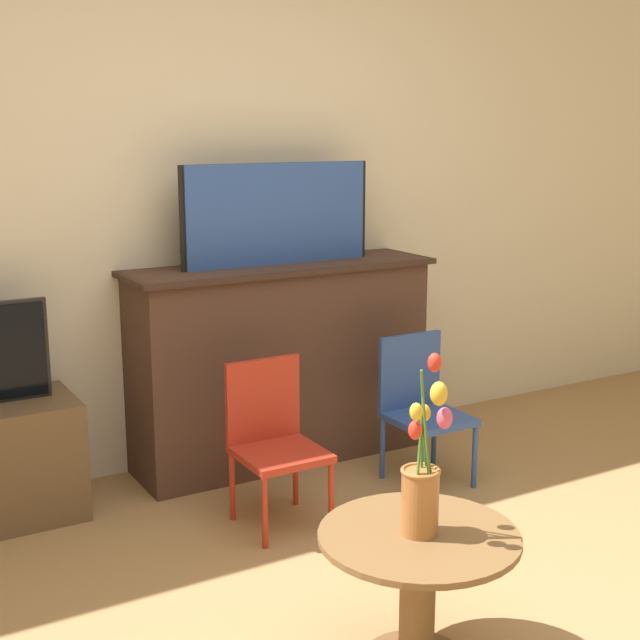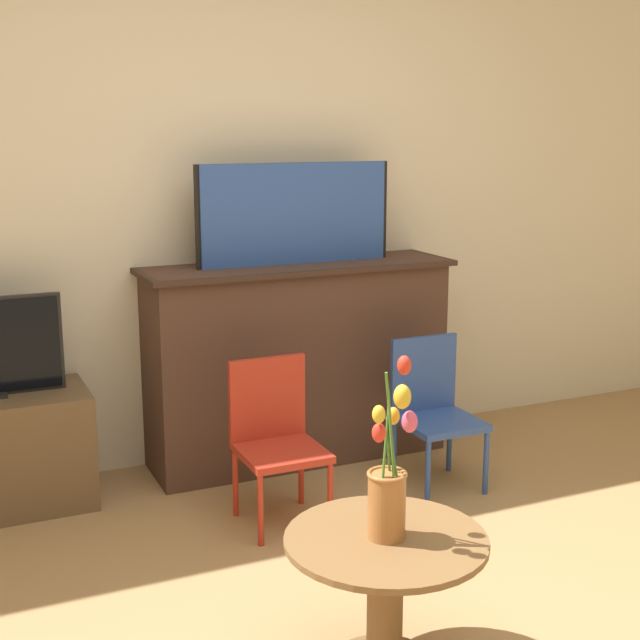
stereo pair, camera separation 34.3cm
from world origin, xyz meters
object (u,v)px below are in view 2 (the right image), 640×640
object	(u,v)px
chair_red	(276,434)
chair_blue	(433,405)
vase_tulips	(389,484)
painting	(295,214)

from	to	relation	value
chair_red	chair_blue	xyz separation A→B (m)	(0.78, 0.05, 0.00)
chair_blue	chair_red	bearing A→B (deg)	-176.03
chair_red	vase_tulips	world-z (taller)	vase_tulips
painting	vase_tulips	size ratio (longest dim) A/B	1.84
painting	chair_blue	size ratio (longest dim) A/B	1.44
vase_tulips	chair_red	bearing A→B (deg)	85.04
vase_tulips	chair_blue	bearing A→B (deg)	53.40
chair_red	vase_tulips	size ratio (longest dim) A/B	1.27
chair_red	chair_blue	size ratio (longest dim) A/B	1.00
chair_blue	vase_tulips	size ratio (longest dim) A/B	1.27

